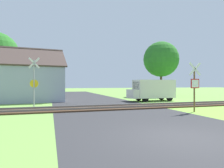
# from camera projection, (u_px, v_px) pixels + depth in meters

# --- Properties ---
(ground_plane) EXTENTS (160.00, 160.00, 0.00)m
(ground_plane) POSITION_uv_depth(u_px,v_px,m) (182.00, 138.00, 6.64)
(ground_plane) COLOR #6B9942
(road_asphalt) EXTENTS (8.03, 80.00, 0.01)m
(road_asphalt) POSITION_uv_depth(u_px,v_px,m) (152.00, 126.00, 8.55)
(road_asphalt) COLOR #2D2D30
(road_asphalt) RESTS_ON ground
(rail_track) EXTENTS (60.00, 2.60, 0.22)m
(rail_track) POSITION_uv_depth(u_px,v_px,m) (110.00, 108.00, 14.67)
(rail_track) COLOR #422D1E
(rail_track) RESTS_ON ground
(stop_sign_near) EXTENTS (0.88, 0.16, 3.21)m
(stop_sign_near) POSITION_uv_depth(u_px,v_px,m) (195.00, 84.00, 12.78)
(stop_sign_near) COLOR brown
(stop_sign_near) RESTS_ON ground
(crossing_sign_far) EXTENTS (0.88, 0.17, 3.90)m
(crossing_sign_far) POSITION_uv_depth(u_px,v_px,m) (34.00, 80.00, 15.63)
(crossing_sign_far) COLOR #9E9EA5
(crossing_sign_far) RESTS_ON ground
(house) EXTENTS (8.73, 6.87, 5.61)m
(house) POSITION_uv_depth(u_px,v_px,m) (23.00, 82.00, 20.68)
(house) COLOR #99A3B7
(house) RESTS_ON ground
(tree_far) EXTENTS (5.24, 5.24, 8.12)m
(tree_far) POSITION_uv_depth(u_px,v_px,m) (161.00, 59.00, 29.76)
(tree_far) COLOR #513823
(tree_far) RESTS_ON ground
(mail_truck) EXTENTS (4.93, 1.98, 2.24)m
(mail_truck) POSITION_uv_depth(u_px,v_px,m) (152.00, 89.00, 21.18)
(mail_truck) COLOR silver
(mail_truck) RESTS_ON ground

